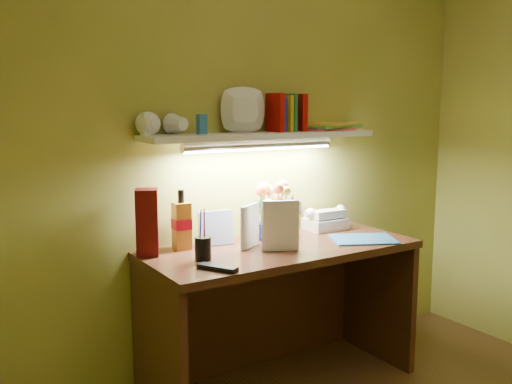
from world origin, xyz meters
TOP-DOWN VIEW (x-y plane):
  - desk at (0.00, 1.20)m, footprint 1.40×0.60m
  - flower_bouquet at (0.05, 1.35)m, footprint 0.23×0.23m
  - telephone at (0.43, 1.38)m, footprint 0.23×0.18m
  - desk_clock at (0.54, 1.44)m, footprint 0.07×0.04m
  - whisky_bottle at (-0.45, 1.42)m, footprint 0.09×0.09m
  - whisky_box at (-0.64, 1.39)m, footprint 0.14×0.14m
  - pen_cup at (-0.46, 1.18)m, footprint 0.09×0.09m
  - art_card at (-0.27, 1.40)m, footprint 0.18×0.06m
  - tv_remote at (-0.48, 1.00)m, footprint 0.14×0.18m
  - blue_folder at (0.44, 1.07)m, footprint 0.40×0.36m
  - desk_book_a at (-0.23, 1.21)m, footprint 0.16×0.09m
  - desk_book_b at (-0.14, 1.16)m, footprint 0.17×0.09m
  - wall_shelf at (0.01, 1.39)m, footprint 1.33×0.36m

SIDE VIEW (x-z plane):
  - desk at x=0.00m, z-range 0.00..0.75m
  - blue_folder at x=0.44m, z-range 0.75..0.76m
  - tv_remote at x=-0.48m, z-range 0.75..0.77m
  - desk_clock at x=0.54m, z-range 0.75..0.82m
  - telephone at x=0.43m, z-range 0.75..0.88m
  - art_card at x=-0.27m, z-range 0.75..0.93m
  - pen_cup at x=-0.46m, z-range 0.75..0.93m
  - desk_book_a at x=-0.23m, z-range 0.75..0.97m
  - desk_book_b at x=-0.14m, z-range 0.75..1.00m
  - whisky_bottle at x=-0.45m, z-range 0.75..1.05m
  - flower_bouquet at x=0.05m, z-range 0.75..1.06m
  - whisky_box at x=-0.64m, z-range 0.75..1.07m
  - wall_shelf at x=0.01m, z-range 1.22..1.45m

